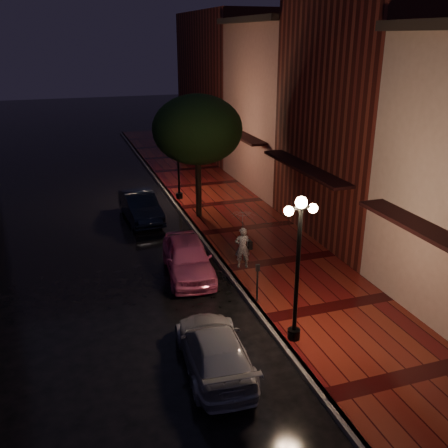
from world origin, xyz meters
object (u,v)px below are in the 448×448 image
object	(u,v)px
streetlamp_far	(178,154)
woman_with_umbrella	(243,231)
pink_car	(188,258)
parking_meter	(257,279)
street_tree	(198,132)
silver_car	(214,349)
navy_car	(140,206)
streetlamp_near	(298,262)

from	to	relation	value
streetlamp_far	woman_with_umbrella	xyz separation A→B (m)	(0.25, -9.05, -0.97)
streetlamp_far	pink_car	xyz separation A→B (m)	(-1.79, -8.73, -1.91)
woman_with_umbrella	parking_meter	bearing A→B (deg)	93.50
street_tree	parking_meter	xyz separation A→B (m)	(-0.46, -8.64, -3.29)
pink_car	streetlamp_far	bearing A→B (deg)	84.00
silver_car	woman_with_umbrella	bearing A→B (deg)	-113.26
parking_meter	woman_with_umbrella	bearing A→B (deg)	87.49
pink_car	silver_car	xyz separation A→B (m)	(-0.75, -5.66, -0.10)
navy_car	streetlamp_far	bearing A→B (deg)	38.99
streetlamp_near	silver_car	bearing A→B (deg)	-171.18
navy_car	woman_with_umbrella	world-z (taller)	woman_with_umbrella
streetlamp_near	navy_car	distance (m)	12.16
pink_car	woman_with_umbrella	size ratio (longest dim) A/B	1.82
silver_car	street_tree	bearing A→B (deg)	-99.49
pink_car	navy_car	world-z (taller)	pink_car
streetlamp_far	parking_meter	bearing A→B (deg)	-90.98
streetlamp_far	pink_car	bearing A→B (deg)	-101.56
streetlamp_near	parking_meter	bearing A→B (deg)	94.86
streetlamp_far	silver_car	xyz separation A→B (m)	(-2.53, -14.39, -2.01)
navy_car	woman_with_umbrella	distance (m)	7.38
woman_with_umbrella	parking_meter	xyz separation A→B (m)	(-0.45, -2.60, -0.67)
pink_car	parking_meter	size ratio (longest dim) A/B	3.05
street_tree	streetlamp_near	bearing A→B (deg)	-91.35
pink_car	navy_car	xyz separation A→B (m)	(-0.67, 6.49, -0.02)
streetlamp_near	pink_car	world-z (taller)	streetlamp_near
navy_car	woman_with_umbrella	size ratio (longest dim) A/B	1.83
streetlamp_near	woman_with_umbrella	size ratio (longest dim) A/B	1.93
street_tree	navy_car	world-z (taller)	street_tree
street_tree	pink_car	distance (m)	7.04
streetlamp_far	woman_with_umbrella	world-z (taller)	streetlamp_far
streetlamp_near	streetlamp_far	bearing A→B (deg)	90.00
street_tree	parking_meter	world-z (taller)	street_tree
pink_car	street_tree	bearing A→B (deg)	75.90
woman_with_umbrella	streetlamp_far	bearing A→B (deg)	-75.00
streetlamp_near	streetlamp_far	xyz separation A→B (m)	(0.00, 14.00, 0.00)
streetlamp_far	silver_car	size ratio (longest dim) A/B	1.06
streetlamp_far	street_tree	distance (m)	3.44
pink_car	parking_meter	xyz separation A→B (m)	(1.59, -2.91, 0.27)
woman_with_umbrella	parking_meter	size ratio (longest dim) A/B	1.68
silver_car	parking_meter	bearing A→B (deg)	-126.08
silver_car	parking_meter	xyz separation A→B (m)	(2.33, 2.74, 0.37)
parking_meter	streetlamp_far	bearing A→B (deg)	96.40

